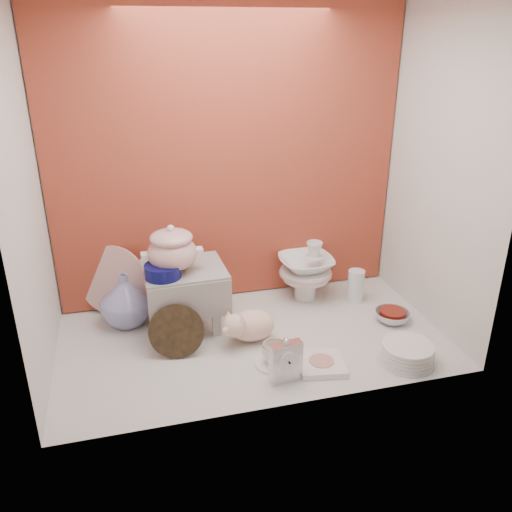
{
  "coord_description": "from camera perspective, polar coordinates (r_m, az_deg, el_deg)",
  "views": [
    {
      "loc": [
        -0.54,
        -2.09,
        1.36
      ],
      "look_at": [
        0.02,
        0.02,
        0.42
      ],
      "focal_mm": 37.12,
      "sensor_mm": 36.0,
      "label": 1
    }
  ],
  "objects": [
    {
      "name": "lacquer_tray",
      "position": [
        2.4,
        -8.57,
        -8.03
      ],
      "size": [
        0.26,
        0.12,
        0.24
      ],
      "primitive_type": null,
      "rotation": [
        0.0,
        0.0,
        -0.13
      ],
      "color": "black",
      "rests_on": "ground"
    },
    {
      "name": "plush_pig",
      "position": [
        2.5,
        -0.44,
        -7.43
      ],
      "size": [
        0.29,
        0.2,
        0.16
      ],
      "primitive_type": "ellipsoid",
      "rotation": [
        0.0,
        0.0,
        0.05
      ],
      "color": "beige",
      "rests_on": "ground"
    },
    {
      "name": "crystal_bowl",
      "position": [
        2.77,
        14.46,
        -6.32
      ],
      "size": [
        0.2,
        0.2,
        0.05
      ],
      "primitive_type": "imported",
      "rotation": [
        0.0,
        0.0,
        0.16
      ],
      "color": "silver",
      "rests_on": "ground"
    },
    {
      "name": "cobalt_bowl",
      "position": [
        2.43,
        -10.0,
        -1.58
      ],
      "size": [
        0.21,
        0.21,
        0.06
      ],
      "primitive_type": "cylinder",
      "rotation": [
        0.0,
        0.0,
        0.3
      ],
      "color": "#0A0B4B",
      "rests_on": "step_stool"
    },
    {
      "name": "step_stool",
      "position": [
        2.59,
        -7.61,
        -4.53
      ],
      "size": [
        0.39,
        0.34,
        0.32
      ],
      "primitive_type": null,
      "rotation": [
        0.0,
        0.0,
        0.03
      ],
      "color": "silver",
      "rests_on": "ground"
    },
    {
      "name": "clear_glass_vase",
      "position": [
        2.9,
        10.69,
        -3.19
      ],
      "size": [
        0.11,
        0.11,
        0.18
      ],
      "primitive_type": "cylinder",
      "rotation": [
        0.0,
        0.0,
        -0.33
      ],
      "color": "silver",
      "rests_on": "ground"
    },
    {
      "name": "blue_white_vase",
      "position": [
        2.69,
        -13.85,
        -4.58
      ],
      "size": [
        0.33,
        0.33,
        0.27
      ],
      "primitive_type": "imported",
      "rotation": [
        0.0,
        0.0,
        -0.36
      ],
      "color": "white",
      "rests_on": "ground"
    },
    {
      "name": "porcelain_tower",
      "position": [
        2.86,
        5.38,
        -1.55
      ],
      "size": [
        0.3,
        0.3,
        0.33
      ],
      "primitive_type": null,
      "rotation": [
        0.0,
        0.0,
        0.06
      ],
      "color": "white",
      "rests_on": "ground"
    },
    {
      "name": "ground",
      "position": [
        2.55,
        -0.32,
        -8.93
      ],
      "size": [
        1.8,
        1.8,
        0.0
      ],
      "primitive_type": "plane",
      "color": "silver",
      "rests_on": "ground"
    },
    {
      "name": "dinner_plate_stack",
      "position": [
        2.46,
        15.98,
        -10.03
      ],
      "size": [
        0.28,
        0.28,
        0.09
      ],
      "primitive_type": "cylinder",
      "rotation": [
        0.0,
        0.0,
        0.14
      ],
      "color": "white",
      "rests_on": "ground"
    },
    {
      "name": "floral_platter",
      "position": [
        2.8,
        -15.24,
        -2.55
      ],
      "size": [
        0.37,
        0.22,
        0.36
      ],
      "primitive_type": null,
      "rotation": [
        0.0,
        0.0,
        -0.41
      ],
      "color": "white",
      "rests_on": "ground"
    },
    {
      "name": "niche_shell",
      "position": [
        2.37,
        -1.49,
        12.85
      ],
      "size": [
        1.86,
        1.03,
        1.53
      ],
      "color": "#A8342A",
      "rests_on": "ground"
    },
    {
      "name": "teacup_saucer",
      "position": [
        2.38,
        2.05,
        -11.42
      ],
      "size": [
        0.21,
        0.21,
        0.01
      ],
      "primitive_type": "cylinder",
      "rotation": [
        0.0,
        0.0,
        0.17
      ],
      "color": "white",
      "rests_on": "ground"
    },
    {
      "name": "gold_rim_teacup",
      "position": [
        2.35,
        2.07,
        -10.38
      ],
      "size": [
        0.14,
        0.14,
        0.09
      ],
      "primitive_type": "imported",
      "rotation": [
        0.0,
        0.0,
        0.22
      ],
      "color": "white",
      "rests_on": "teacup_saucer"
    },
    {
      "name": "mantel_clock",
      "position": [
        2.23,
        3.22,
        -11.13
      ],
      "size": [
        0.14,
        0.06,
        0.2
      ],
      "primitive_type": "cube",
      "rotation": [
        0.0,
        0.0,
        0.13
      ],
      "color": "silver",
      "rests_on": "ground"
    },
    {
      "name": "lattice_dish",
      "position": [
        2.37,
        7.05,
        -11.46
      ],
      "size": [
        0.23,
        0.23,
        0.03
      ],
      "primitive_type": "cube",
      "rotation": [
        0.0,
        0.0,
        -0.16
      ],
      "color": "white",
      "rests_on": "ground"
    },
    {
      "name": "soup_tureen",
      "position": [
        2.44,
        -9.05,
        0.83
      ],
      "size": [
        0.29,
        0.29,
        0.23
      ],
      "primitive_type": null,
      "rotation": [
        0.0,
        0.0,
        0.09
      ],
      "color": "white",
      "rests_on": "step_stool"
    }
  ]
}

